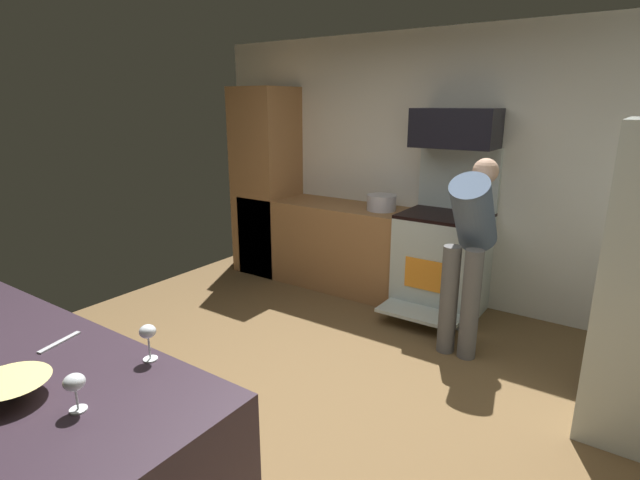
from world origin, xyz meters
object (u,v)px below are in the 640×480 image
at_px(microwave, 455,128).
at_px(stock_pot, 381,203).
at_px(mixing_bowl_small, 12,389).
at_px(wine_glass_near, 74,384).
at_px(oven_range, 442,259).
at_px(wine_glass_extra, 148,334).
at_px(person_cook, 469,242).

distance_m(microwave, stock_pot, 0.99).
height_order(mixing_bowl_small, wine_glass_near, wine_glass_near).
xyz_separation_m(oven_range, wine_glass_near, (-0.00, -3.50, 0.49)).
distance_m(microwave, wine_glass_extra, 3.30).
height_order(oven_range, microwave, microwave).
relative_size(person_cook, mixing_bowl_small, 5.58).
xyz_separation_m(mixing_bowl_small, wine_glass_extra, (0.18, 0.45, 0.08)).
distance_m(oven_range, wine_glass_extra, 3.18).
bearing_deg(stock_pot, mixing_bowl_small, -83.70).
xyz_separation_m(wine_glass_extra, stock_pot, (-0.58, 3.15, -0.04)).
distance_m(mixing_bowl_small, stock_pot, 3.62).
relative_size(mixing_bowl_small, wine_glass_near, 1.94).
bearing_deg(oven_range, wine_glass_extra, -91.64).
xyz_separation_m(mixing_bowl_small, wine_glass_near, (0.26, 0.09, 0.07)).
distance_m(person_cook, wine_glass_extra, 2.57).
bearing_deg(microwave, mixing_bowl_small, -94.16).
distance_m(wine_glass_near, wine_glass_extra, 0.37).
distance_m(microwave, person_cook, 1.16).
height_order(person_cook, mixing_bowl_small, person_cook).
relative_size(mixing_bowl_small, stock_pot, 0.93).
relative_size(oven_range, stock_pot, 5.29).
bearing_deg(wine_glass_extra, person_cook, 78.42).
distance_m(microwave, mixing_bowl_small, 3.77).
relative_size(oven_range, wine_glass_extra, 9.81).
height_order(microwave, mixing_bowl_small, microwave).
bearing_deg(wine_glass_near, mixing_bowl_small, -160.42).
bearing_deg(mixing_bowl_small, wine_glass_extra, 68.54).
xyz_separation_m(person_cook, mixing_bowl_small, (-0.69, -2.97, 0.04)).
height_order(oven_range, wine_glass_near, oven_range).
bearing_deg(mixing_bowl_small, stock_pot, 96.30).
bearing_deg(person_cook, mixing_bowl_small, -103.15).
relative_size(microwave, person_cook, 0.49).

